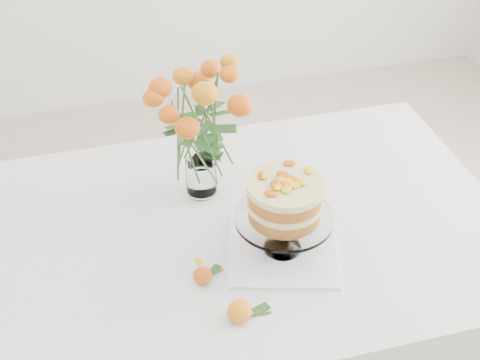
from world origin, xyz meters
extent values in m
cube|color=tan|center=(0.00, 0.00, 0.73)|extent=(1.40, 0.90, 0.04)
cylinder|color=tan|center=(-0.62, 0.37, 0.35)|extent=(0.06, 0.06, 0.71)
cylinder|color=tan|center=(0.62, 0.37, 0.35)|extent=(0.06, 0.06, 0.71)
cube|color=white|center=(0.00, 0.00, 0.75)|extent=(1.42, 0.92, 0.01)
cube|color=white|center=(0.00, 0.46, 0.65)|extent=(1.42, 0.01, 0.20)
cube|color=white|center=(0.71, 0.00, 0.65)|extent=(0.01, 0.92, 0.20)
cube|color=white|center=(0.09, -0.12, 0.76)|extent=(0.33, 0.33, 0.01)
cylinder|color=silver|center=(0.09, -0.12, 0.82)|extent=(0.02, 0.02, 0.08)
cylinder|color=silver|center=(0.09, -0.12, 0.86)|extent=(0.24, 0.24, 0.01)
cylinder|color=#AD5D27|center=(0.09, -0.12, 0.89)|extent=(0.19, 0.19, 0.03)
cylinder|color=beige|center=(0.09, -0.12, 0.91)|extent=(0.20, 0.20, 0.02)
cylinder|color=#AD5D27|center=(0.09, -0.12, 0.94)|extent=(0.19, 0.19, 0.03)
cylinder|color=beige|center=(0.09, -0.12, 0.96)|extent=(0.20, 0.20, 0.02)
cylinder|color=silver|center=(-0.05, 0.16, 0.76)|extent=(0.07, 0.07, 0.01)
cylinder|color=silver|center=(-0.05, 0.16, 0.81)|extent=(0.08, 0.08, 0.10)
ellipsoid|color=orange|center=(-0.07, -0.30, 0.78)|extent=(0.06, 0.06, 0.05)
cylinder|color=#336026|center=(-0.03, -0.30, 0.76)|extent=(0.07, 0.01, 0.01)
ellipsoid|color=#D5680A|center=(-0.12, -0.16, 0.78)|extent=(0.04, 0.04, 0.04)
cylinder|color=#336026|center=(-0.09, -0.15, 0.76)|extent=(0.05, 0.02, 0.00)
ellipsoid|color=yellow|center=(-0.12, -0.10, 0.76)|extent=(0.03, 0.02, 0.00)
ellipsoid|color=yellow|center=(-0.02, -0.14, 0.76)|extent=(0.03, 0.02, 0.00)
camera|label=1|loc=(-0.33, -1.25, 1.91)|focal=50.00mm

